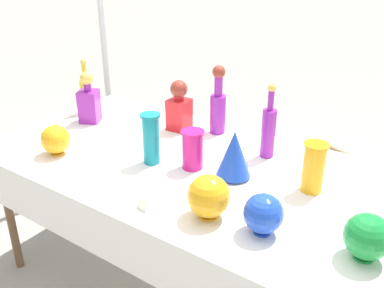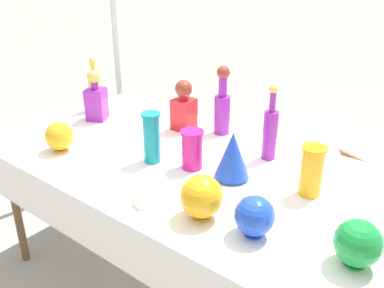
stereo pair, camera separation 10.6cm
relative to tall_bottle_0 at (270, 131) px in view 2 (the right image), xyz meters
name	(u,v)px [view 2 (the right image)]	position (x,y,z in m)	size (l,w,h in m)	color
display_table	(188,175)	(-0.25, -0.30, -0.19)	(2.04, 1.03, 0.76)	white
tall_bottle_0	(270,131)	(0.00, 0.00, 0.00)	(0.07, 0.07, 0.36)	purple
tall_bottle_1	(222,106)	(-0.34, 0.11, 0.02)	(0.08, 0.08, 0.37)	purple
tall_bottle_2	(95,92)	(-1.15, -0.07, -0.02)	(0.07, 0.07, 0.32)	yellow
square_decanter_0	(184,107)	(-0.54, 0.03, -0.01)	(0.11, 0.11, 0.28)	red
square_decanter_1	(96,99)	(-1.02, -0.17, -0.02)	(0.14, 0.14, 0.29)	purple
slender_vase_0	(152,136)	(-0.41, -0.36, -0.01)	(0.09, 0.09, 0.24)	teal
slender_vase_1	(312,169)	(0.29, -0.18, -0.03)	(0.10, 0.10, 0.21)	orange
slender_vase_2	(192,148)	(-0.22, -0.30, -0.04)	(0.11, 0.11, 0.18)	#C61972
fluted_vase_0	(232,155)	(-0.03, -0.27, -0.03)	(0.15, 0.15, 0.22)	blue
round_bowl_0	(59,136)	(-0.84, -0.56, -0.06)	(0.14, 0.14, 0.15)	orange
round_bowl_1	(201,197)	(0.05, -0.58, -0.05)	(0.16, 0.16, 0.17)	orange
round_bowl_2	(358,243)	(0.58, -0.49, -0.06)	(0.15, 0.15, 0.16)	#198C38
round_bowl_3	(255,216)	(0.25, -0.56, -0.06)	(0.14, 0.14, 0.15)	blue
price_tag_left	(137,203)	(-0.18, -0.69, -0.12)	(0.06, 0.01, 0.04)	white
cardboard_box_behind_left	(350,197)	(0.16, 0.90, -0.73)	(0.49, 0.51, 0.41)	tan
cardboard_box_behind_right	(360,198)	(0.20, 0.97, -0.76)	(0.43, 0.30, 0.36)	tan
canopy_pole	(117,60)	(-1.50, 0.43, 0.02)	(0.18, 0.18, 2.34)	silver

